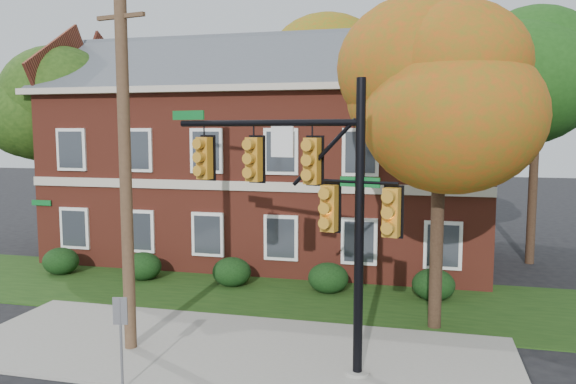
% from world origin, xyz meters
% --- Properties ---
extents(ground, '(120.00, 120.00, 0.00)m').
position_xyz_m(ground, '(0.00, 0.00, 0.00)').
color(ground, black).
rests_on(ground, ground).
extents(sidewalk, '(14.00, 5.00, 0.08)m').
position_xyz_m(sidewalk, '(0.00, 1.00, 0.04)').
color(sidewalk, gray).
rests_on(sidewalk, ground).
extents(grass_strip, '(30.00, 6.00, 0.04)m').
position_xyz_m(grass_strip, '(0.00, 6.00, 0.02)').
color(grass_strip, '#193811').
rests_on(grass_strip, ground).
extents(apartment_building, '(18.80, 8.80, 9.74)m').
position_xyz_m(apartment_building, '(-2.00, 11.95, 4.99)').
color(apartment_building, maroon).
rests_on(apartment_building, ground).
extents(hedge_far_left, '(1.40, 1.26, 1.05)m').
position_xyz_m(hedge_far_left, '(-9.00, 6.70, 0.53)').
color(hedge_far_left, black).
rests_on(hedge_far_left, ground).
extents(hedge_left, '(1.40, 1.26, 1.05)m').
position_xyz_m(hedge_left, '(-5.50, 6.70, 0.53)').
color(hedge_left, black).
rests_on(hedge_left, ground).
extents(hedge_center, '(1.40, 1.26, 1.05)m').
position_xyz_m(hedge_center, '(-2.00, 6.70, 0.53)').
color(hedge_center, black).
rests_on(hedge_center, ground).
extents(hedge_right, '(1.40, 1.26, 1.05)m').
position_xyz_m(hedge_right, '(1.50, 6.70, 0.53)').
color(hedge_right, black).
rests_on(hedge_right, ground).
extents(hedge_far_right, '(1.40, 1.26, 1.05)m').
position_xyz_m(hedge_far_right, '(5.00, 6.70, 0.53)').
color(hedge_far_right, black).
rests_on(hedge_far_right, ground).
extents(tree_near_right, '(4.50, 4.25, 8.58)m').
position_xyz_m(tree_near_right, '(5.22, 3.87, 6.67)').
color(tree_near_right, black).
rests_on(tree_near_right, ground).
extents(tree_left_rear, '(5.40, 5.10, 8.88)m').
position_xyz_m(tree_left_rear, '(-11.73, 10.84, 6.68)').
color(tree_left_rear, black).
rests_on(tree_left_rear, ground).
extents(tree_right_rear, '(6.30, 5.95, 10.62)m').
position_xyz_m(tree_right_rear, '(9.31, 12.81, 8.12)').
color(tree_right_rear, black).
rests_on(tree_right_rear, ground).
extents(tree_far_rear, '(6.84, 6.46, 11.52)m').
position_xyz_m(tree_far_rear, '(-0.66, 19.79, 8.84)').
color(tree_far_rear, black).
rests_on(tree_far_rear, ground).
extents(traffic_signal, '(5.87, 1.54, 6.69)m').
position_xyz_m(traffic_signal, '(2.09, 0.56, 4.15)').
color(traffic_signal, gray).
rests_on(traffic_signal, ground).
extents(utility_pole, '(1.39, 0.36, 8.97)m').
position_xyz_m(utility_pole, '(-2.52, 0.50, 4.55)').
color(utility_pole, '#4B3423').
rests_on(utility_pole, ground).
extents(sign_post, '(0.30, 0.11, 2.09)m').
position_xyz_m(sign_post, '(-1.50, -1.65, 1.42)').
color(sign_post, slate).
rests_on(sign_post, ground).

